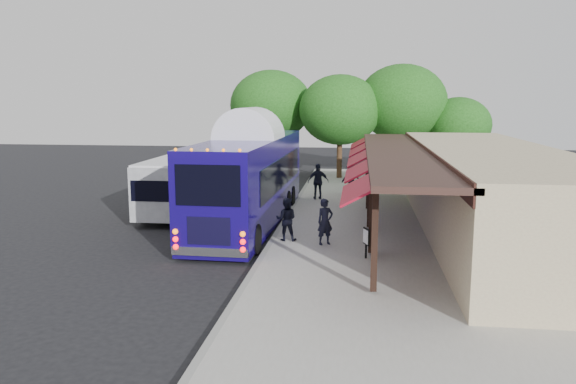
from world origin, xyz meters
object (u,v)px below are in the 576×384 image
at_px(coach_bus, 250,175).
at_px(ped_b, 286,219).
at_px(city_bus, 190,178).
at_px(sign_board, 366,238).
at_px(ped_c, 318,181).
at_px(ped_d, 351,178).
at_px(ped_a, 325,222).

bearing_deg(coach_bus, ped_b, -56.80).
bearing_deg(coach_bus, city_bus, 139.90).
bearing_deg(sign_board, ped_c, 79.79).
xyz_separation_m(coach_bus, ped_d, (4.35, 8.23, -1.19)).
bearing_deg(ped_d, ped_b, 78.65).
relative_size(ped_b, ped_c, 0.86).
bearing_deg(ped_d, city_bus, 30.88).
bearing_deg(city_bus, ped_b, -48.83).
bearing_deg(ped_b, ped_c, -93.90).
bearing_deg(ped_b, city_bus, -49.24).
height_order(coach_bus, ped_c, coach_bus).
bearing_deg(ped_c, city_bus, 8.83).
relative_size(coach_bus, city_bus, 1.26).
height_order(coach_bus, sign_board, coach_bus).
relative_size(city_bus, sign_board, 9.75).
xyz_separation_m(city_bus, ped_d, (8.13, 4.88, -0.51)).
xyz_separation_m(ped_a, sign_board, (1.49, -1.67, -0.15)).
bearing_deg(ped_c, sign_board, 90.31).
height_order(ped_a, sign_board, ped_a).
height_order(ped_b, sign_board, ped_b).
height_order(ped_a, ped_b, ped_a).
distance_m(ped_b, sign_board, 3.67).
xyz_separation_m(coach_bus, ped_a, (3.56, -3.74, -1.19)).
height_order(city_bus, ped_c, city_bus).
xyz_separation_m(coach_bus, ped_c, (2.61, 5.79, -1.09)).
xyz_separation_m(coach_bus, city_bus, (-3.78, 3.35, -0.68)).
height_order(ped_d, sign_board, ped_d).
xyz_separation_m(ped_b, sign_board, (3.01, -2.10, -0.12)).
relative_size(coach_bus, ped_c, 6.69).
height_order(coach_bus, city_bus, coach_bus).
height_order(city_bus, ped_a, city_bus).
height_order(city_bus, ped_d, city_bus).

